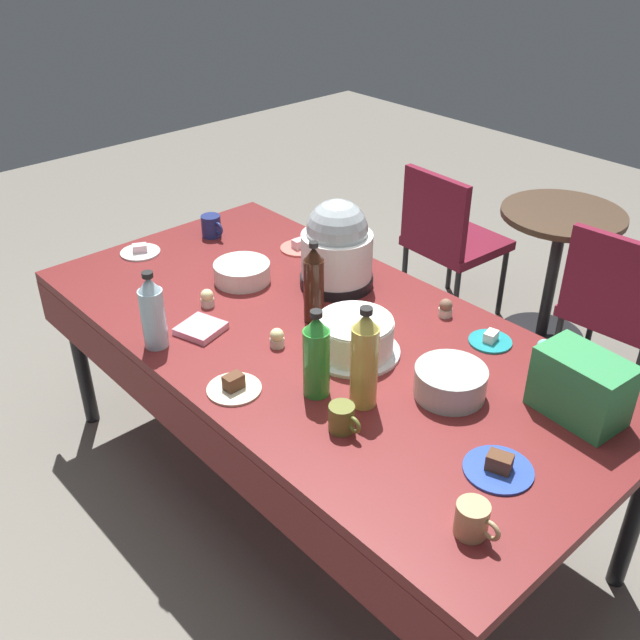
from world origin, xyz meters
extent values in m
plane|color=slate|center=(0.00, 0.00, 0.00)|extent=(9.00, 9.00, 0.00)
cube|color=maroon|center=(0.00, 0.00, 0.73)|extent=(2.20, 1.10, 0.04)
cylinder|color=black|center=(-1.02, -0.47, 0.35)|extent=(0.06, 0.06, 0.71)
cylinder|color=black|center=(-1.02, 0.47, 0.35)|extent=(0.06, 0.06, 0.71)
cylinder|color=black|center=(1.02, 0.47, 0.35)|extent=(0.06, 0.06, 0.71)
cube|color=maroon|center=(0.00, -0.55, 0.62)|extent=(2.20, 0.01, 0.18)
cube|color=maroon|center=(0.00, 0.55, 0.62)|extent=(2.20, 0.01, 0.18)
cylinder|color=silver|center=(0.17, 0.00, 0.76)|extent=(0.31, 0.31, 0.01)
cylinder|color=white|center=(0.17, 0.00, 0.82)|extent=(0.26, 0.26, 0.11)
cylinder|color=white|center=(0.17, 0.00, 0.87)|extent=(0.25, 0.25, 0.01)
cylinder|color=black|center=(-0.21, 0.28, 0.77)|extent=(0.28, 0.28, 0.04)
cylinder|color=white|center=(-0.21, 0.28, 0.88)|extent=(0.27, 0.27, 0.17)
sphere|color=#B2BCC1|center=(-0.21, 0.28, 0.98)|extent=(0.23, 0.23, 0.23)
cylinder|color=#B2C6BC|center=(0.53, 0.06, 0.80)|extent=(0.22, 0.22, 0.09)
cylinder|color=silver|center=(-0.48, 0.03, 0.79)|extent=(0.22, 0.22, 0.08)
cylinder|color=white|center=(-0.97, -0.15, 0.75)|extent=(0.17, 0.17, 0.01)
cube|color=beige|center=(-0.97, -0.15, 0.77)|extent=(0.06, 0.07, 0.03)
cylinder|color=#E07266|center=(-0.55, 0.38, 0.75)|extent=(0.16, 0.16, 0.01)
cube|color=beige|center=(-0.55, 0.38, 0.78)|extent=(0.04, 0.06, 0.04)
cylinder|color=teal|center=(0.44, 0.39, 0.75)|extent=(0.15, 0.15, 0.01)
cube|color=white|center=(0.44, 0.39, 0.77)|extent=(0.05, 0.06, 0.03)
cylinder|color=beige|center=(0.07, -0.42, 0.75)|extent=(0.17, 0.17, 0.01)
cube|color=brown|center=(0.07, -0.42, 0.78)|extent=(0.04, 0.06, 0.05)
cylinder|color=#2D4CB2|center=(0.83, -0.11, 0.75)|extent=(0.19, 0.19, 0.01)
cube|color=brown|center=(0.83, -0.11, 0.78)|extent=(0.08, 0.07, 0.05)
cylinder|color=beige|center=(0.22, 0.41, 0.77)|extent=(0.05, 0.05, 0.03)
sphere|color=brown|center=(0.22, 0.41, 0.79)|extent=(0.05, 0.05, 0.05)
cylinder|color=beige|center=(-0.41, -0.19, 0.77)|extent=(0.05, 0.05, 0.03)
sphere|color=beige|center=(-0.41, -0.19, 0.79)|extent=(0.05, 0.05, 0.05)
cylinder|color=beige|center=(-0.03, -0.16, 0.77)|extent=(0.05, 0.05, 0.03)
sphere|color=beige|center=(-0.03, -0.16, 0.79)|extent=(0.05, 0.05, 0.05)
cylinder|color=beige|center=(0.61, 0.44, 0.77)|extent=(0.05, 0.05, 0.03)
sphere|color=#6BC6B2|center=(0.61, 0.44, 0.79)|extent=(0.05, 0.05, 0.05)
cylinder|color=gold|center=(0.38, -0.17, 0.88)|extent=(0.08, 0.08, 0.26)
cone|color=gold|center=(0.38, -0.17, 1.04)|extent=(0.07, 0.07, 0.05)
cylinder|color=black|center=(0.38, -0.17, 1.07)|extent=(0.04, 0.04, 0.02)
cylinder|color=silver|center=(-0.31, -0.46, 0.85)|extent=(0.08, 0.08, 0.21)
cone|color=silver|center=(-0.31, -0.46, 0.98)|extent=(0.07, 0.07, 0.05)
cylinder|color=black|center=(-0.31, -0.46, 1.02)|extent=(0.04, 0.04, 0.02)
cylinder|color=#33190F|center=(-0.08, 0.04, 0.87)|extent=(0.07, 0.07, 0.24)
cone|color=#33190F|center=(-0.08, 0.04, 1.01)|extent=(0.06, 0.06, 0.05)
cylinder|color=black|center=(-0.08, 0.04, 1.05)|extent=(0.03, 0.03, 0.02)
cylinder|color=green|center=(0.25, -0.24, 0.86)|extent=(0.08, 0.08, 0.22)
cone|color=green|center=(0.25, -0.24, 1.00)|extent=(0.07, 0.07, 0.05)
cylinder|color=black|center=(0.25, -0.24, 1.03)|extent=(0.04, 0.04, 0.02)
cylinder|color=olive|center=(0.42, -0.30, 0.79)|extent=(0.08, 0.08, 0.08)
torus|color=olive|center=(0.47, -0.30, 0.80)|extent=(0.05, 0.01, 0.05)
cylinder|color=navy|center=(-0.91, 0.18, 0.80)|extent=(0.08, 0.08, 0.10)
torus|color=navy|center=(-0.85, 0.18, 0.80)|extent=(0.06, 0.01, 0.06)
cylinder|color=tan|center=(0.91, -0.33, 0.79)|extent=(0.08, 0.08, 0.09)
torus|color=tan|center=(0.97, -0.33, 0.80)|extent=(0.06, 0.01, 0.06)
cube|color=#338C4C|center=(0.84, 0.26, 0.85)|extent=(0.27, 0.18, 0.20)
cube|color=pink|center=(-0.28, -0.30, 0.76)|extent=(0.17, 0.17, 0.02)
cube|color=maroon|center=(-0.55, 1.49, 0.42)|extent=(0.47, 0.47, 0.05)
cube|color=maroon|center=(-0.56, 1.29, 0.65)|extent=(0.42, 0.06, 0.40)
cylinder|color=black|center=(-0.35, 1.67, 0.20)|extent=(0.03, 0.03, 0.40)
cylinder|color=black|center=(-0.73, 1.69, 0.20)|extent=(0.03, 0.03, 0.40)
cylinder|color=black|center=(-0.37, 1.29, 0.20)|extent=(0.03, 0.03, 0.40)
cylinder|color=black|center=(-0.75, 1.31, 0.20)|extent=(0.03, 0.03, 0.40)
cube|color=maroon|center=(0.40, 1.49, 0.42)|extent=(0.47, 0.47, 0.05)
cube|color=maroon|center=(0.41, 1.29, 0.65)|extent=(0.42, 0.07, 0.40)
cylinder|color=black|center=(0.20, 1.66, 0.20)|extent=(0.03, 0.03, 0.40)
cylinder|color=black|center=(0.60, 1.31, 0.20)|extent=(0.03, 0.03, 0.40)
cylinder|color=black|center=(0.22, 1.29, 0.20)|extent=(0.03, 0.03, 0.40)
cylinder|color=#473323|center=(-0.05, 1.64, 0.70)|extent=(0.60, 0.60, 0.03)
cylinder|color=black|center=(-0.05, 1.64, 0.35)|extent=(0.06, 0.06, 0.67)
cylinder|color=black|center=(-0.05, 1.64, 0.01)|extent=(0.44, 0.44, 0.02)
camera|label=1|loc=(1.58, -1.42, 2.10)|focal=40.65mm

